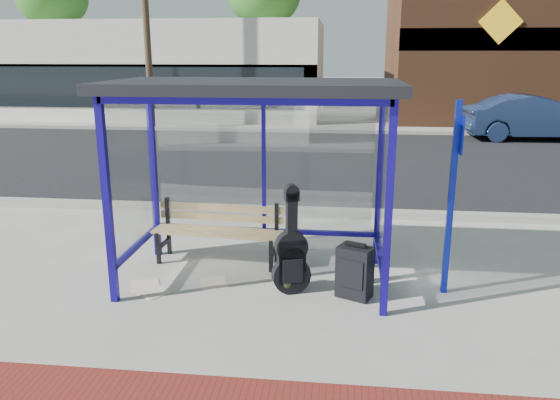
# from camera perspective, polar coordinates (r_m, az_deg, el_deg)

# --- Properties ---
(ground) EXTENTS (120.00, 120.00, 0.00)m
(ground) POSITION_cam_1_polar(r_m,az_deg,el_deg) (6.83, -2.51, -8.38)
(ground) COLOR #B2ADA0
(ground) RESTS_ON ground
(curb_near) EXTENTS (60.00, 0.25, 0.12)m
(curb_near) POSITION_cam_1_polar(r_m,az_deg,el_deg) (9.52, 0.20, -1.13)
(curb_near) COLOR gray
(curb_near) RESTS_ON ground
(street_asphalt) EXTENTS (60.00, 10.00, 0.00)m
(street_asphalt) POSITION_cam_1_polar(r_m,az_deg,el_deg) (14.48, 2.43, 4.27)
(street_asphalt) COLOR black
(street_asphalt) RESTS_ON ground
(curb_far) EXTENTS (60.00, 0.25, 0.12)m
(curb_far) POSITION_cam_1_polar(r_m,az_deg,el_deg) (19.49, 3.53, 7.23)
(curb_far) COLOR gray
(curb_far) RESTS_ON ground
(far_sidewalk) EXTENTS (60.00, 4.00, 0.01)m
(far_sidewalk) POSITION_cam_1_polar(r_m,az_deg,el_deg) (21.38, 3.81, 7.77)
(far_sidewalk) COLOR #B2ADA0
(far_sidewalk) RESTS_ON ground
(bus_shelter) EXTENTS (3.30, 1.80, 2.42)m
(bus_shelter) POSITION_cam_1_polar(r_m,az_deg,el_deg) (6.37, -2.63, 9.23)
(bus_shelter) COLOR #170C85
(bus_shelter) RESTS_ON ground
(storefront_white) EXTENTS (18.00, 6.04, 4.00)m
(storefront_white) POSITION_cam_1_polar(r_m,az_deg,el_deg) (26.17, -16.39, 12.93)
(storefront_white) COLOR silver
(storefront_white) RESTS_ON ground
(storefront_brown) EXTENTS (10.00, 7.08, 6.40)m
(storefront_brown) POSITION_cam_1_polar(r_m,az_deg,el_deg) (25.65, 23.18, 15.01)
(storefront_brown) COLOR #59331E
(storefront_brown) RESTS_ON ground
(utility_pole_west) EXTENTS (1.60, 0.24, 8.00)m
(utility_pole_west) POSITION_cam_1_polar(r_m,az_deg,el_deg) (20.85, -13.86, 18.51)
(utility_pole_west) COLOR #4C3826
(utility_pole_west) RESTS_ON ground
(bench) EXTENTS (1.75, 0.55, 0.81)m
(bench) POSITION_cam_1_polar(r_m,az_deg,el_deg) (7.32, -6.44, -2.97)
(bench) COLOR black
(bench) RESTS_ON ground
(guitar_bag) EXTENTS (0.47, 0.27, 1.23)m
(guitar_bag) POSITION_cam_1_polar(r_m,az_deg,el_deg) (6.32, 1.19, -5.95)
(guitar_bag) COLOR black
(guitar_bag) RESTS_ON ground
(suitcase) EXTENTS (0.45, 0.38, 0.67)m
(suitcase) POSITION_cam_1_polar(r_m,az_deg,el_deg) (6.32, 7.79, -7.49)
(suitcase) COLOR black
(suitcase) RESTS_ON ground
(backpack) EXTENTS (0.34, 0.31, 0.38)m
(backpack) POSITION_cam_1_polar(r_m,az_deg,el_deg) (6.49, 0.64, -7.91)
(backpack) COLOR #2D2B19
(backpack) RESTS_ON ground
(sign_post) EXTENTS (0.08, 0.28, 2.24)m
(sign_post) POSITION_cam_1_polar(r_m,az_deg,el_deg) (6.39, 17.60, 1.18)
(sign_post) COLOR #0D1A95
(sign_post) RESTS_ON ground
(newspaper_a) EXTENTS (0.46, 0.50, 0.01)m
(newspaper_a) POSITION_cam_1_polar(r_m,az_deg,el_deg) (6.87, -13.84, -8.68)
(newspaper_a) COLOR white
(newspaper_a) RESTS_ON ground
(newspaper_b) EXTENTS (0.52, 0.50, 0.01)m
(newspaper_b) POSITION_cam_1_polar(r_m,az_deg,el_deg) (6.70, -13.27, -9.26)
(newspaper_b) COLOR white
(newspaper_b) RESTS_ON ground
(newspaper_c) EXTENTS (0.42, 0.47, 0.01)m
(newspaper_c) POSITION_cam_1_polar(r_m,az_deg,el_deg) (6.78, -6.86, -8.64)
(newspaper_c) COLOR white
(newspaper_c) RESTS_ON ground
(parked_car) EXTENTS (4.40, 1.67, 1.43)m
(parked_car) POSITION_cam_1_polar(r_m,az_deg,el_deg) (19.48, 25.03, 7.80)
(parked_car) COLOR navy
(parked_car) RESTS_ON ground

